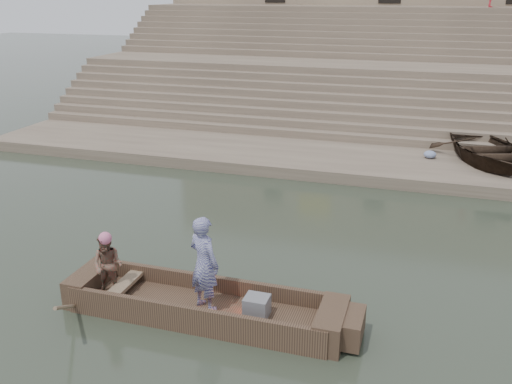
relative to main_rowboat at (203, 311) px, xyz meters
The scene contains 11 objects.
ground 4.03m from the main_rowboat, 41.59° to the left, with size 120.00×120.00×0.00m, color #263024.
lower_landing 11.09m from the main_rowboat, 74.25° to the left, with size 32.00×4.00×0.40m, color gray.
mid_landing 18.46m from the main_rowboat, 80.59° to the left, with size 32.00×3.00×2.80m, color gray.
upper_landing 25.47m from the main_rowboat, 83.18° to the left, with size 32.00×3.00×5.20m, color gray.
ghat_steps 20.16m from the main_rowboat, 81.38° to the left, with size 32.00×11.00×5.20m.
main_rowboat is the anchor object (origin of this frame).
rowboat_trim 0.29m from the main_rowboat, ahead, with size 6.04×2.63×1.99m.
standing_man 1.07m from the main_rowboat, 21.40° to the right, with size 0.70×0.46×1.92m, color navy.
rowing_man 2.13m from the main_rowboat, behind, with size 0.64×0.50×1.32m, color #22674E.
television 1.14m from the main_rowboat, ahead, with size 0.46×0.42×0.40m.
beached_rowboat 12.90m from the main_rowboat, 62.41° to the left, with size 3.16×4.42×0.92m, color #2D2116.
Camera 1 is at (0.84, -11.48, 6.10)m, focal length 39.13 mm.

